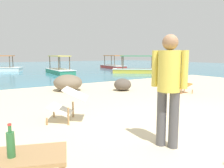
# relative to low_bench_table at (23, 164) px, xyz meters

# --- Properties ---
(sand_beach) EXTENTS (18.00, 14.00, 0.04)m
(sand_beach) POSITION_rel_low_bench_table_xyz_m (2.95, 0.18, -0.41)
(sand_beach) COLOR beige
(sand_beach) RESTS_ON ground
(water_surface) EXTENTS (60.00, 36.00, 0.03)m
(water_surface) POSITION_rel_low_bench_table_xyz_m (2.95, 22.18, -0.43)
(water_surface) COLOR teal
(water_surface) RESTS_ON ground
(low_bench_table) EXTENTS (0.87, 0.68, 0.47)m
(low_bench_table) POSITION_rel_low_bench_table_xyz_m (0.00, 0.00, 0.00)
(low_bench_table) COLOR #A37A4C
(low_bench_table) RESTS_ON sand_beach
(bottle) EXTENTS (0.07, 0.07, 0.30)m
(bottle) POSITION_rel_low_bench_table_xyz_m (-0.08, 0.01, 0.20)
(bottle) COLOR #2D6B38
(bottle) RESTS_ON low_bench_table
(deck_chair_near) EXTENTS (0.93, 0.86, 0.68)m
(deck_chair_near) POSITION_rel_low_bench_table_xyz_m (1.26, 2.13, -0.01)
(deck_chair_near) COLOR #A37A4C
(deck_chair_near) RESTS_ON sand_beach
(deck_chair_far) EXTENTS (0.91, 0.77, 0.68)m
(deck_chair_far) POSITION_rel_low_bench_table_xyz_m (5.79, 3.12, -0.01)
(deck_chair_far) COLOR #A37A4C
(deck_chair_far) RESTS_ON sand_beach
(person_standing) EXTENTS (0.32, 0.46, 1.62)m
(person_standing) POSITION_rel_low_bench_table_xyz_m (2.02, 0.18, 0.56)
(person_standing) COLOR #4C4C51
(person_standing) RESTS_ON sand_beach
(shore_rock_large) EXTENTS (1.33, 1.37, 0.60)m
(shore_rock_large) POSITION_rel_low_bench_table_xyz_m (2.64, 5.67, -0.09)
(shore_rock_large) COLOR #756651
(shore_rock_large) RESTS_ON sand_beach
(shore_rock_medium) EXTENTS (0.85, 0.85, 0.45)m
(shore_rock_medium) POSITION_rel_low_bench_table_xyz_m (4.37, 4.58, -0.17)
(shore_rock_medium) COLOR brown
(shore_rock_medium) RESTS_ON sand_beach
(boat_red) EXTENTS (1.52, 3.77, 1.29)m
(boat_red) POSITION_rel_low_bench_table_xyz_m (11.33, 15.91, -0.14)
(boat_red) COLOR #C63833
(boat_red) RESTS_ON water_surface
(boat_green) EXTENTS (1.27, 3.71, 1.29)m
(boat_green) POSITION_rel_low_bench_table_xyz_m (4.97, 13.23, -0.14)
(boat_green) COLOR #338E66
(boat_green) RESTS_ON water_surface
(boat_yellow) EXTENTS (3.61, 3.16, 1.29)m
(boat_yellow) POSITION_rel_low_bench_table_xyz_m (9.98, 10.49, -0.14)
(boat_yellow) COLOR gold
(boat_yellow) RESTS_ON water_surface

